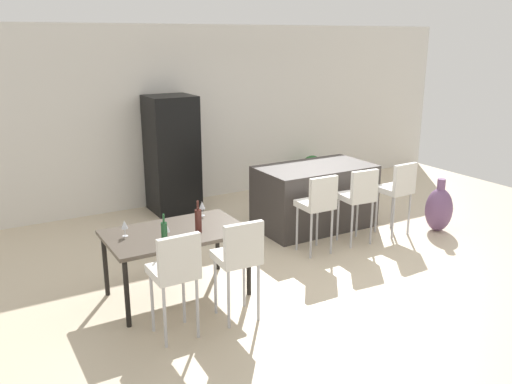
# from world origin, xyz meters

# --- Properties ---
(ground_plane) EXTENTS (10.00, 10.00, 0.00)m
(ground_plane) POSITION_xyz_m (0.00, 0.00, 0.00)
(ground_plane) COLOR beige
(back_wall) EXTENTS (10.00, 0.12, 2.90)m
(back_wall) POSITION_xyz_m (0.00, 2.95, 1.45)
(back_wall) COLOR silver
(back_wall) RESTS_ON ground_plane
(kitchen_island) EXTENTS (1.66, 0.94, 0.92)m
(kitchen_island) POSITION_xyz_m (0.56, 0.73, 0.46)
(kitchen_island) COLOR #383330
(kitchen_island) RESTS_ON ground_plane
(bar_chair_left) EXTENTS (0.41, 0.41, 1.05)m
(bar_chair_left) POSITION_xyz_m (-0.01, -0.13, 0.70)
(bar_chair_left) COLOR silver
(bar_chair_left) RESTS_ON ground_plane
(bar_chair_middle) EXTENTS (0.43, 0.43, 1.05)m
(bar_chair_middle) POSITION_xyz_m (0.66, -0.13, 0.70)
(bar_chair_middle) COLOR silver
(bar_chair_middle) RESTS_ON ground_plane
(bar_chair_right) EXTENTS (0.42, 0.42, 1.05)m
(bar_chair_right) POSITION_xyz_m (1.36, -0.13, 0.70)
(bar_chair_right) COLOR silver
(bar_chair_right) RESTS_ON ground_plane
(dining_table) EXTENTS (1.46, 0.89, 0.74)m
(dining_table) POSITION_xyz_m (-2.00, -0.30, 0.68)
(dining_table) COLOR #4C4238
(dining_table) RESTS_ON ground_plane
(dining_chair_near) EXTENTS (0.40, 0.40, 1.05)m
(dining_chair_near) POSITION_xyz_m (-2.33, -1.11, 0.70)
(dining_chair_near) COLOR silver
(dining_chair_near) RESTS_ON ground_plane
(dining_chair_far) EXTENTS (0.42, 0.42, 1.05)m
(dining_chair_far) POSITION_xyz_m (-1.68, -1.11, 0.70)
(dining_chair_far) COLOR silver
(dining_chair_far) RESTS_ON ground_plane
(wine_bottle_corner) EXTENTS (0.07, 0.07, 0.35)m
(wine_bottle_corner) POSITION_xyz_m (-1.81, -0.46, 0.87)
(wine_bottle_corner) COLOR #471E19
(wine_bottle_corner) RESTS_ON dining_table
(wine_bottle_end) EXTENTS (0.06, 0.06, 0.31)m
(wine_bottle_end) POSITION_xyz_m (-2.23, -0.58, 0.86)
(wine_bottle_end) COLOR #194723
(wine_bottle_end) RESTS_ON dining_table
(wine_glass_left) EXTENTS (0.07, 0.07, 0.17)m
(wine_glass_left) POSITION_xyz_m (-2.51, -0.18, 0.86)
(wine_glass_left) COLOR silver
(wine_glass_left) RESTS_ON dining_table
(wine_glass_middle) EXTENTS (0.07, 0.07, 0.17)m
(wine_glass_middle) POSITION_xyz_m (-1.55, 0.01, 0.86)
(wine_glass_middle) COLOR silver
(wine_glass_middle) RESTS_ON dining_table
(wine_glass_right) EXTENTS (0.07, 0.07, 0.17)m
(wine_glass_right) POSITION_xyz_m (-2.17, -0.49, 0.86)
(wine_glass_right) COLOR silver
(wine_glass_right) RESTS_ON dining_table
(refrigerator) EXTENTS (0.72, 0.68, 1.84)m
(refrigerator) POSITION_xyz_m (-0.92, 2.51, 0.92)
(refrigerator) COLOR black
(refrigerator) RESTS_ON ground_plane
(floor_vase) EXTENTS (0.38, 0.38, 0.77)m
(floor_vase) POSITION_xyz_m (2.01, -0.31, 0.32)
(floor_vase) COLOR #704C75
(floor_vase) RESTS_ON ground_plane
(potted_plant) EXTENTS (0.39, 0.39, 0.59)m
(potted_plant) POSITION_xyz_m (1.82, 2.50, 0.35)
(potted_plant) COLOR #38383D
(potted_plant) RESTS_ON ground_plane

